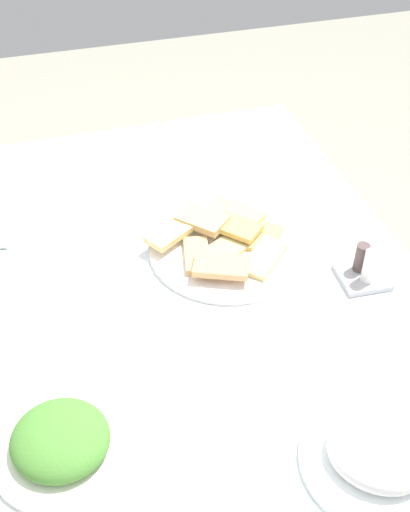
# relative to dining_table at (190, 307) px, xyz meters

# --- Properties ---
(ground_plane) EXTENTS (6.00, 6.00, 0.00)m
(ground_plane) POSITION_rel_dining_table_xyz_m (0.00, 0.00, -0.67)
(ground_plane) COLOR gray
(dining_table) EXTENTS (1.24, 0.89, 0.74)m
(dining_table) POSITION_rel_dining_table_xyz_m (0.00, 0.00, 0.00)
(dining_table) COLOR white
(dining_table) RESTS_ON ground_plane
(pide_platter) EXTENTS (0.32, 0.33, 0.05)m
(pide_platter) POSITION_rel_dining_table_xyz_m (0.07, -0.10, 0.09)
(pide_platter) COLOR white
(pide_platter) RESTS_ON dining_table
(salad_plate_greens) EXTENTS (0.23, 0.23, 0.06)m
(salad_plate_greens) POSITION_rel_dining_table_xyz_m (-0.46, -0.15, 0.10)
(salad_plate_greens) COLOR white
(salad_plate_greens) RESTS_ON dining_table
(salad_plate_rice) EXTENTS (0.21, 0.21, 0.06)m
(salad_plate_rice) POSITION_rel_dining_table_xyz_m (-0.30, 0.28, 0.10)
(salad_plate_rice) COLOR white
(salad_plate_rice) RESTS_ON dining_table
(paper_napkin) EXTENTS (0.13, 0.13, 0.00)m
(paper_napkin) POSITION_rel_dining_table_xyz_m (0.27, 0.33, 0.08)
(paper_napkin) COLOR white
(paper_napkin) RESTS_ON dining_table
(fork) EXTENTS (0.16, 0.07, 0.00)m
(fork) POSITION_rel_dining_table_xyz_m (0.27, 0.31, 0.08)
(fork) COLOR silver
(fork) RESTS_ON paper_napkin
(condiment_caddy) EXTENTS (0.10, 0.10, 0.08)m
(condiment_caddy) POSITION_rel_dining_table_xyz_m (-0.10, -0.32, 0.10)
(condiment_caddy) COLOR #B2B2B7
(condiment_caddy) RESTS_ON dining_table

